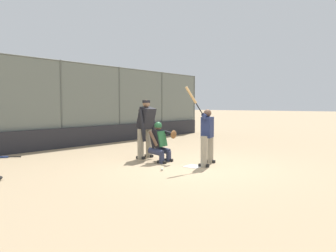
{
  "coord_description": "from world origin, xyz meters",
  "views": [
    {
      "loc": [
        7.21,
        4.95,
        1.67
      ],
      "look_at": [
        -0.14,
        -1.0,
        1.05
      ],
      "focal_mm": 35.0,
      "sensor_mm": 36.0,
      "label": 1
    }
  ],
  "objects": [
    {
      "name": "backstop_fence",
      "position": [
        -0.0,
        -6.17,
        1.78
      ],
      "size": [
        18.12,
        0.08,
        3.37
      ],
      "color": "#515651",
      "rests_on": "ground_plane"
    },
    {
      "name": "ground_plane",
      "position": [
        0.0,
        0.0,
        0.0
      ],
      "size": [
        160.0,
        160.0,
        0.0
      ],
      "primitive_type": "plane",
      "color": "tan"
    },
    {
      "name": "bleachers_beyond",
      "position": [
        0.5,
        -9.03,
        0.59
      ],
      "size": [
        12.63,
        3.05,
        1.8
      ],
      "color": "slate",
      "rests_on": "ground_plane"
    },
    {
      "name": "home_plate_marker",
      "position": [
        0.0,
        0.0,
        0.01
      ],
      "size": [
        0.43,
        0.43,
        0.01
      ],
      "primitive_type": "cube",
      "color": "white",
      "rests_on": "ground_plane"
    },
    {
      "name": "umpire_home",
      "position": [
        -0.23,
        -1.96,
        0.98
      ],
      "size": [
        0.74,
        0.49,
        1.82
      ],
      "rotation": [
        0.0,
        0.0,
        0.1
      ],
      "color": "gray",
      "rests_on": "ground_plane"
    },
    {
      "name": "batter_at_plate",
      "position": [
        -0.45,
        0.13,
        0.84
      ],
      "size": [
        1.11,
        0.55,
        2.15
      ],
      "rotation": [
        0.0,
        0.0,
        0.3
      ],
      "color": "gray",
      "rests_on": "ground_plane"
    },
    {
      "name": "spare_bat_by_padding",
      "position": [
        2.59,
        -5.48,
        0.03
      ],
      "size": [
        0.66,
        0.68,
        0.07
      ],
      "rotation": [
        0.0,
        0.0,
        5.47
      ],
      "color": "black",
      "rests_on": "ground_plane"
    },
    {
      "name": "padding_wall",
      "position": [
        0.0,
        -6.07,
        0.38
      ],
      "size": [
        17.68,
        0.18,
        0.77
      ],
      "primitive_type": "cube",
      "color": "#28282D",
      "rests_on": "ground_plane"
    },
    {
      "name": "baseball_loose",
      "position": [
        0.97,
        -0.31,
        0.04
      ],
      "size": [
        0.07,
        0.07,
        0.07
      ],
      "primitive_type": "sphere",
      "color": "white",
      "rests_on": "ground_plane"
    },
    {
      "name": "catcher_behind_plate",
      "position": [
        0.01,
        -1.17,
        0.61
      ],
      "size": [
        0.66,
        0.76,
        1.17
      ],
      "rotation": [
        0.0,
        0.0,
        0.17
      ],
      "color": "#2D334C",
      "rests_on": "ground_plane"
    }
  ]
}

